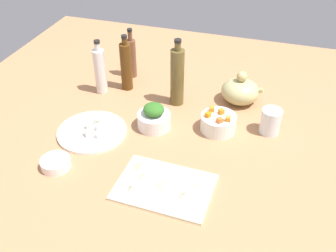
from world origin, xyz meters
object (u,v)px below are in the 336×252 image
Objects in this scene: cutting_board at (164,187)px; bottle_3 at (131,57)px; teapot at (240,91)px; bowl_small_side at (56,163)px; bowl_carrots at (218,123)px; bottle_2 at (100,71)px; bottle_0 at (126,66)px; bowl_greens at (154,120)px; bottle_1 at (177,76)px; drinking_glass_0 at (270,121)px; plate_tofu at (92,132)px.

bottle_3 is at bearing 119.40° from cutting_board.
bowl_small_side is at bearing -131.99° from teapot.
bottle_3 reaches higher than cutting_board.
bowl_carrots is 0.55× the size of bottle_2.
bottle_0 reaches higher than cutting_board.
bottle_0 is at bearing -79.38° from bottle_3.
bottle_0 reaches higher than bottle_3.
bottle_0 is (-20.25, 23.29, 7.88)cm from bowl_greens.
teapot is 0.60× the size of bottle_1.
bowl_carrots is 1.32× the size of bowl_small_side.
bottle_0 is 1.08× the size of bottle_3.
bottle_1 is 1.23× the size of bottle_3.
bowl_carrots is at bearing -101.94° from teapot.
bottle_0 is at bearing 32.92° from bottle_2.
bottle_3 is 2.35× the size of drinking_glass_0.
teapot is at bearing 18.85° from bottle_1.
bowl_carrots reaches higher than plate_tofu.
cutting_board is 1.21× the size of bottle_0.
bowl_greens is at bearing -136.19° from teapot.
bottle_1 is 33.12cm from bottle_2.
bottle_0 is 0.88× the size of bottle_1.
bowl_greens is 0.95× the size of bowl_carrots.
cutting_board is at bearing -104.33° from teapot.
plate_tofu is 20.49cm from bowl_small_side.
bottle_1 is (-19.83, 13.27, 9.20)cm from bowl_carrots.
bottle_2 reaches higher than bowl_greens.
bottle_2 is 18.22cm from bottle_3.
bowl_carrots is 18.95cm from drinking_glass_0.
bowl_carrots is at bearing -166.19° from drinking_glass_0.
plate_tofu is at bearing -129.84° from bottle_1.
bottle_0 is 11.01cm from bottle_3.
bottle_2 reaches higher than teapot.
drinking_glass_0 is (28.16, 39.25, 4.33)cm from cutting_board.
bottle_0 is (-33.80, 52.83, 10.28)cm from cutting_board.
plate_tofu is (-34.25, 18.95, 0.10)cm from cutting_board.
teapot is at bearing 43.81° from bowl_greens.
bottle_2 is at bearing 107.48° from plate_tofu.
bottle_2 is 71.80cm from drinking_glass_0.
teapot is 50.88cm from bottle_3.
bottle_1 reaches higher than teapot.
teapot is (14.39, 56.34, 4.81)cm from cutting_board.
bowl_greens reaches higher than bowl_small_side.
cutting_board is 1.25× the size of bottle_2.
teapot is 26.72cm from bottle_1.
bottle_0 reaches higher than bowl_greens.
teapot reaches higher than bowl_greens.
teapot reaches higher than drinking_glass_0.
drinking_glass_0 is (38.16, -8.76, -7.53)cm from bottle_1.
bowl_greens is 23.95cm from bowl_carrots.
drinking_glass_0 reaches higher than plate_tofu.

